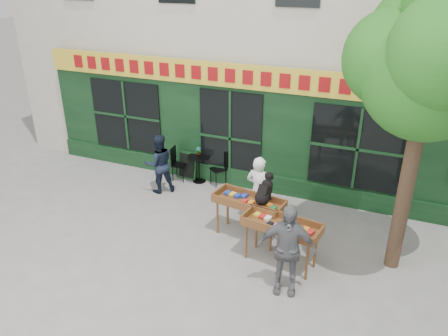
% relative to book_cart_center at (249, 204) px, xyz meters
% --- Properties ---
extents(ground, '(80.00, 80.00, 0.00)m').
position_rel_book_cart_center_xyz_m(ground, '(-1.31, -0.11, -0.82)').
color(ground, slate).
rests_on(ground, ground).
extents(street_tree, '(3.05, 2.90, 5.60)m').
position_rel_book_cart_center_xyz_m(street_tree, '(3.02, 0.24, 3.29)').
color(street_tree, '#382619').
rests_on(street_tree, ground).
extents(book_cart_center, '(1.57, 0.83, 0.99)m').
position_rel_book_cart_center_xyz_m(book_cart_center, '(0.00, 0.00, 0.00)').
color(book_cart_center, brown).
rests_on(book_cart_center, ground).
extents(dog, '(0.42, 0.64, 0.60)m').
position_rel_book_cart_center_xyz_m(dog, '(0.35, -0.05, 0.47)').
color(dog, black).
rests_on(dog, book_cart_center).
extents(woman, '(0.65, 0.48, 1.65)m').
position_rel_book_cart_center_xyz_m(woman, '(0.00, 0.65, 0.00)').
color(woman, white).
rests_on(woman, ground).
extents(book_cart_right, '(1.58, 0.84, 0.99)m').
position_rel_book_cart_center_xyz_m(book_cart_right, '(0.90, -0.63, 0.00)').
color(book_cart_right, brown).
rests_on(book_cart_right, ground).
extents(man_right, '(1.11, 0.63, 1.78)m').
position_rel_book_cart_center_xyz_m(man_right, '(1.20, -1.38, 0.07)').
color(man_right, '#5C5C61').
rests_on(man_right, ground).
extents(bistro_table, '(0.60, 0.60, 0.76)m').
position_rel_book_cart_center_xyz_m(bistro_table, '(-2.17, 2.04, -0.28)').
color(bistro_table, black).
rests_on(bistro_table, ground).
extents(bistro_chair_left, '(0.41, 0.41, 0.95)m').
position_rel_book_cart_center_xyz_m(bistro_chair_left, '(-2.81, 1.92, -0.26)').
color(bistro_chair_left, black).
rests_on(bistro_chair_left, ground).
extents(bistro_chair_right, '(0.51, 0.51, 0.95)m').
position_rel_book_cart_center_xyz_m(bistro_chair_right, '(-1.56, 2.16, -0.26)').
color(bistro_chair_right, black).
rests_on(bistro_chair_right, ground).
extents(potted_plant, '(0.17, 0.14, 0.27)m').
position_rel_book_cart_center_xyz_m(potted_plant, '(-2.17, 2.04, 0.08)').
color(potted_plant, gray).
rests_on(potted_plant, bistro_table).
extents(man_left, '(0.97, 0.96, 1.58)m').
position_rel_book_cart_center_xyz_m(man_left, '(-2.87, 1.14, -0.03)').
color(man_left, black).
rests_on(man_left, ground).
extents(chalkboard, '(0.57, 0.22, 0.79)m').
position_rel_book_cart_center_xyz_m(chalkboard, '(-2.56, 2.08, -0.42)').
color(chalkboard, black).
rests_on(chalkboard, ground).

